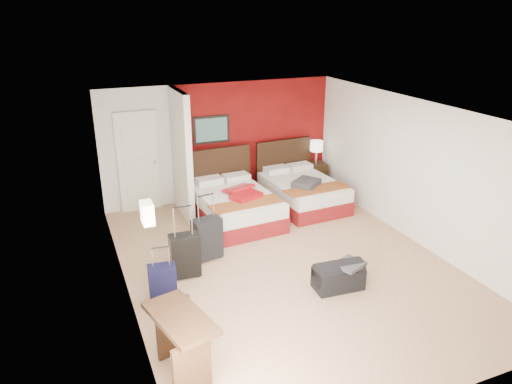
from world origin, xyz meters
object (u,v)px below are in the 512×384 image
nightstand (315,176)px  suitcase_black (185,257)px  duffel_bag (338,277)px  desk (182,347)px  bed_right (303,193)px  table_lamp (316,152)px  bed_left (236,208)px  suitcase_navy (163,284)px  red_suitcase_open (242,193)px  suitcase_charcoal (207,240)px

nightstand → suitcase_black: 4.61m
duffel_bag → desk: bearing=-156.2°
bed_right → table_lamp: size_ratio=3.55×
bed_right → nightstand: bearing=44.8°
bed_left → desk: bearing=-122.1°
nightstand → table_lamp: table_lamp is taller
suitcase_navy → red_suitcase_open: bearing=52.0°
suitcase_black → nightstand: bearing=38.1°
red_suitcase_open → nightstand: red_suitcase_open is taller
nightstand → table_lamp: (0.00, 0.00, 0.57)m
table_lamp → red_suitcase_open: bearing=-153.2°
bed_left → suitcase_navy: 2.90m
bed_left → red_suitcase_open: size_ratio=2.47×
suitcase_charcoal → suitcase_navy: suitcase_charcoal is taller
suitcase_charcoal → table_lamp: bearing=23.7°
bed_left → duffel_bag: (0.57, -2.85, -0.10)m
bed_left → suitcase_charcoal: 1.56m
red_suitcase_open → duffel_bag: (0.47, -2.75, -0.44)m
red_suitcase_open → duffel_bag: 2.83m
table_lamp → suitcase_black: table_lamp is taller
bed_right → duffel_bag: bearing=-111.5°
bed_left → bed_right: 1.60m
red_suitcase_open → suitcase_navy: size_ratio=1.46×
table_lamp → desk: bearing=-132.2°
bed_right → desk: 5.38m
red_suitcase_open → suitcase_black: size_ratio=1.15×
suitcase_navy → duffel_bag: size_ratio=0.73×
table_lamp → suitcase_black: 4.64m
bed_right → suitcase_black: 3.54m
duffel_bag → desk: (-2.59, -0.92, 0.22)m
bed_left → table_lamp: size_ratio=3.68×
red_suitcase_open → suitcase_charcoal: size_ratio=1.14×
nightstand → duffel_bag: (-1.76, -3.88, -0.12)m
suitcase_charcoal → duffel_bag: (1.52, -1.63, -0.16)m
bed_left → suitcase_navy: (-1.91, -2.18, -0.02)m
suitcase_black → duffel_bag: suitcase_black is taller
bed_left → bed_right: bearing=3.4°
suitcase_navy → desk: desk is taller
table_lamp → suitcase_black: (-3.76, -2.67, -0.54)m
duffel_bag → bed_left: bearing=105.4°
suitcase_black → suitcase_charcoal: 0.64m
table_lamp → duffel_bag: table_lamp is taller
bed_right → table_lamp: 1.25m
suitcase_charcoal → desk: (-1.07, -2.55, 0.07)m
duffel_bag → red_suitcase_open: bearing=103.8°
nightstand → suitcase_navy: 5.31m
table_lamp → desk: 6.49m
bed_left → red_suitcase_open: 0.36m
desk → bed_left: bearing=48.2°
bed_right → suitcase_charcoal: bearing=-153.7°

